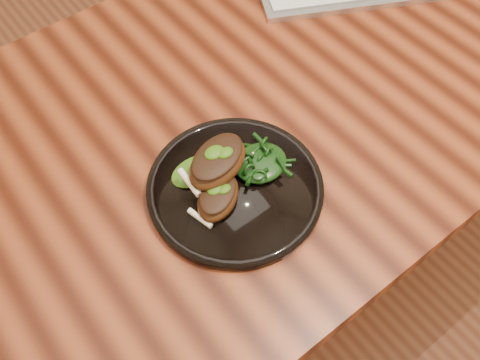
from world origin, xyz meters
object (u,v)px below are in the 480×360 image
at_px(plate, 235,188).
at_px(lamb_chop_front, 218,196).
at_px(greens_heap, 261,160).
at_px(desk, 320,85).

relative_size(plate, lamb_chop_front, 2.58).
bearing_deg(plate, greens_heap, 5.19).
bearing_deg(desk, greens_heap, -153.23).
bearing_deg(desk, lamb_chop_front, -157.48).
height_order(plate, lamb_chop_front, lamb_chop_front).
xyz_separation_m(lamb_chop_front, greens_heap, (0.09, 0.02, -0.01)).
bearing_deg(greens_heap, plate, -174.81).
relative_size(plate, greens_heap, 3.16).
distance_m(desk, greens_heap, 0.32).
relative_size(desk, lamb_chop_front, 14.89).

